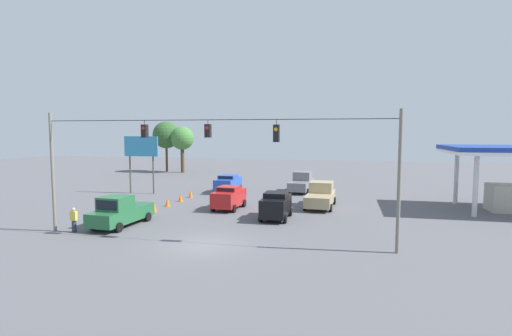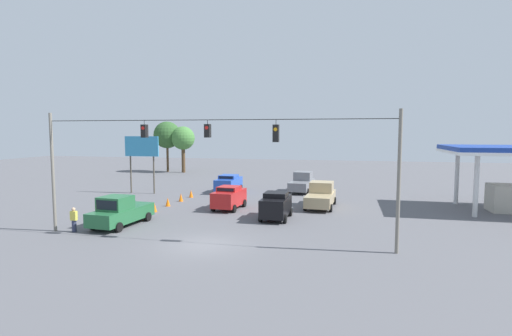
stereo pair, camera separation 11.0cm
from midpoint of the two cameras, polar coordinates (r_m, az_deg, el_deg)
name	(u,v)px [view 1 (the left image)]	position (r m, az deg, el deg)	size (l,w,h in m)	color
ground_plane	(204,245)	(23.32, -7.57, -10.85)	(140.00, 140.00, 0.00)	#56565B
overhead_signal_span	(210,161)	(23.26, -6.75, 1.02)	(21.27, 0.38, 7.62)	slate
pickup_truck_grey_oncoming_deep	(302,183)	(43.11, 6.48, -2.09)	(2.51, 5.41, 2.12)	slate
sedan_red_withflow_mid	(229,197)	(33.33, -3.99, -4.19)	(2.23, 3.99, 1.92)	red
pickup_truck_green_parked_shoulder	(120,212)	(28.94, -18.94, -5.95)	(2.50, 5.27, 2.12)	#236038
sedan_black_crossing_near	(276,205)	(29.57, 2.77, -5.31)	(2.02, 3.88, 2.00)	black
pickup_truck_tan_oncoming_far	(321,196)	(34.65, 9.12, -3.91)	(2.51, 5.58, 2.12)	tan
sedan_blue_withflow_far	(228,183)	(42.56, -4.08, -2.17)	(2.13, 4.42, 1.85)	#234CB2
traffic_cone_nearest	(138,214)	(31.05, -16.55, -6.27)	(0.41, 0.41, 0.74)	orange
traffic_cone_second	(154,207)	(33.18, -14.42, -5.48)	(0.41, 0.41, 0.74)	orange
traffic_cone_third	(168,202)	(35.45, -12.61, -4.76)	(0.41, 0.41, 0.74)	orange
traffic_cone_fourth	(181,197)	(37.62, -10.81, -4.15)	(0.41, 0.41, 0.74)	orange
traffic_cone_fifth	(191,194)	(39.73, -9.40, -3.63)	(0.41, 0.41, 0.74)	orange
roadside_billboard	(141,151)	(43.12, -16.16, 2.31)	(3.78, 0.16, 5.96)	#4C473D
pedestrian	(74,220)	(28.34, -24.68, -6.76)	(0.40, 0.28, 1.59)	#2D334C
tree_horizon_left	(166,135)	(65.34, -12.75, 4.61)	(4.27, 4.27, 8.05)	#4C3823
tree_horizon_right	(182,139)	(63.78, -10.55, 4.14)	(3.67, 3.67, 7.26)	#4C3823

